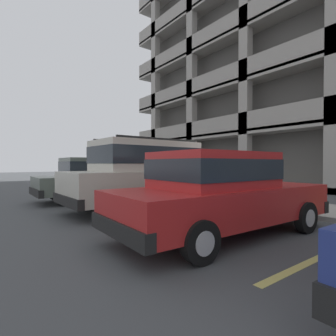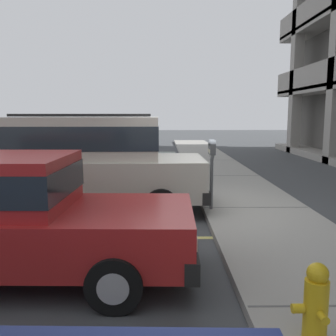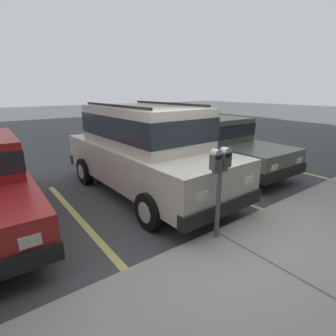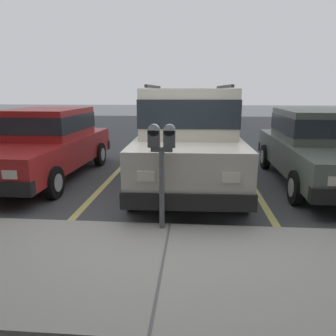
{
  "view_description": "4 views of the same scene",
  "coord_description": "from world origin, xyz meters",
  "px_view_note": "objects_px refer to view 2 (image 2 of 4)",
  "views": [
    {
      "loc": [
        6.31,
        -6.26,
        1.34
      ],
      "look_at": [
        -0.47,
        -1.18,
        1.2
      ],
      "focal_mm": 28.0,
      "sensor_mm": 36.0,
      "label": 1
    },
    {
      "loc": [
        7.5,
        -0.63,
        2.03
      ],
      "look_at": [
        -0.13,
        -0.52,
        0.93
      ],
      "focal_mm": 40.0,
      "sensor_mm": 36.0,
      "label": 2
    },
    {
      "loc": [
        2.86,
        2.78,
        2.31
      ],
      "look_at": [
        -0.03,
        -1.08,
        0.87
      ],
      "focal_mm": 28.0,
      "sensor_mm": 36.0,
      "label": 3
    },
    {
      "loc": [
        -0.32,
        4.48,
        1.95
      ],
      "look_at": [
        0.1,
        -0.7,
        0.71
      ],
      "focal_mm": 35.0,
      "sensor_mm": 36.0,
      "label": 4
    }
  ],
  "objects_px": {
    "silver_suv": "(89,160)",
    "fire_hydrant": "(316,304)",
    "dark_hatchback": "(3,214)",
    "parking_meter_near": "(212,158)",
    "red_sedan": "(93,158)"
  },
  "relations": [
    {
      "from": "silver_suv",
      "to": "fire_hydrant",
      "type": "xyz_separation_m",
      "value": [
        4.78,
        2.81,
        -0.62
      ]
    },
    {
      "from": "dark_hatchback",
      "to": "parking_meter_near",
      "type": "bearing_deg",
      "value": 136.31
    },
    {
      "from": "silver_suv",
      "to": "red_sedan",
      "type": "distance_m",
      "value": 2.8
    },
    {
      "from": "silver_suv",
      "to": "dark_hatchback",
      "type": "distance_m",
      "value": 3.25
    },
    {
      "from": "parking_meter_near",
      "to": "fire_hydrant",
      "type": "relative_size",
      "value": 2.01
    },
    {
      "from": "silver_suv",
      "to": "red_sedan",
      "type": "xyz_separation_m",
      "value": [
        -2.75,
        -0.42,
        -0.27
      ]
    },
    {
      "from": "dark_hatchback",
      "to": "parking_meter_near",
      "type": "height_order",
      "value": "dark_hatchback"
    },
    {
      "from": "dark_hatchback",
      "to": "parking_meter_near",
      "type": "distance_m",
      "value": 4.15
    },
    {
      "from": "silver_suv",
      "to": "dark_hatchback",
      "type": "relative_size",
      "value": 1.07
    },
    {
      "from": "silver_suv",
      "to": "parking_meter_near",
      "type": "relative_size",
      "value": 3.43
    },
    {
      "from": "silver_suv",
      "to": "parking_meter_near",
      "type": "xyz_separation_m",
      "value": [
        0.29,
        2.51,
        0.08
      ]
    },
    {
      "from": "dark_hatchback",
      "to": "fire_hydrant",
      "type": "relative_size",
      "value": 6.46
    },
    {
      "from": "parking_meter_near",
      "to": "dark_hatchback",
      "type": "bearing_deg",
      "value": -45.1
    },
    {
      "from": "red_sedan",
      "to": "fire_hydrant",
      "type": "bearing_deg",
      "value": 23.92
    },
    {
      "from": "dark_hatchback",
      "to": "parking_meter_near",
      "type": "xyz_separation_m",
      "value": [
        -2.92,
        2.93,
        0.35
      ]
    }
  ]
}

